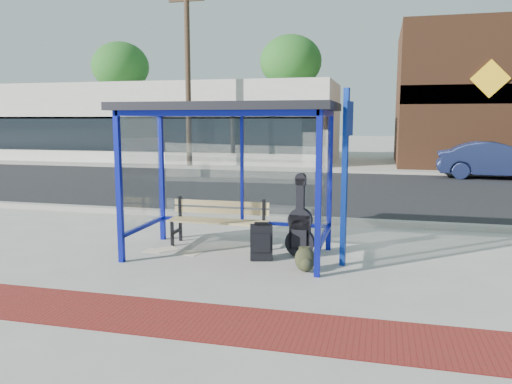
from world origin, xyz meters
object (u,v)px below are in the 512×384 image
(parked_car, at_px, (496,160))
(suitcase, at_px, (261,242))
(guitar_bag, at_px, (300,228))
(backpack, at_px, (305,260))
(bench, at_px, (219,219))

(parked_car, bearing_deg, suitcase, 158.20)
(guitar_bag, height_order, suitcase, guitar_bag)
(suitcase, bearing_deg, backpack, -44.73)
(backpack, height_order, parked_car, parked_car)
(parked_car, bearing_deg, guitar_bag, 159.72)
(bench, bearing_deg, suitcase, -38.61)
(bench, height_order, parked_car, parked_car)
(bench, height_order, backpack, bench)
(backpack, bearing_deg, suitcase, 131.32)
(bench, xyz_separation_m, parked_car, (6.78, 11.79, 0.21))
(guitar_bag, xyz_separation_m, backpack, (0.20, -0.78, -0.29))
(backpack, relative_size, parked_car, 0.09)
(bench, xyz_separation_m, guitar_bag, (1.48, -0.38, -0.00))
(suitcase, height_order, parked_car, parked_car)
(guitar_bag, distance_m, parked_car, 13.27)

